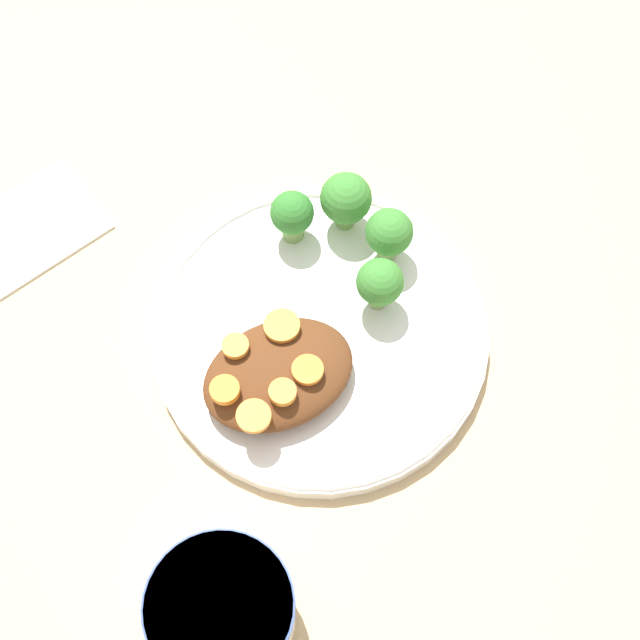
# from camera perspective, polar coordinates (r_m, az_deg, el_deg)

# --- Properties ---
(ground_plane) EXTENTS (4.00, 4.00, 0.00)m
(ground_plane) POSITION_cam_1_polar(r_m,az_deg,el_deg) (0.72, 0.00, -1.07)
(ground_plane) COLOR tan
(plate) EXTENTS (0.27, 0.27, 0.02)m
(plate) POSITION_cam_1_polar(r_m,az_deg,el_deg) (0.71, 0.00, -0.72)
(plate) COLOR white
(plate) RESTS_ON ground_plane
(dip_bowl) EXTENTS (0.10, 0.10, 0.06)m
(dip_bowl) POSITION_cam_1_polar(r_m,az_deg,el_deg) (0.63, -6.30, -18.05)
(dip_bowl) COLOR white
(dip_bowl) RESTS_ON ground_plane
(stew_mound) EXTENTS (0.12, 0.09, 0.03)m
(stew_mound) POSITION_cam_1_polar(r_m,az_deg,el_deg) (0.67, -2.69, -3.48)
(stew_mound) COLOR #5B3319
(stew_mound) RESTS_ON plate
(broccoli_floret_0) EXTENTS (0.04, 0.04, 0.06)m
(broccoli_floret_0) POSITION_cam_1_polar(r_m,az_deg,el_deg) (0.73, 1.67, 7.72)
(broccoli_floret_0) COLOR #759E51
(broccoli_floret_0) RESTS_ON plate
(broccoli_floret_1) EXTENTS (0.04, 0.04, 0.05)m
(broccoli_floret_1) POSITION_cam_1_polar(r_m,az_deg,el_deg) (0.69, 3.77, 2.51)
(broccoli_floret_1) COLOR #7FA85B
(broccoli_floret_1) RESTS_ON plate
(broccoli_floret_2) EXTENTS (0.04, 0.04, 0.05)m
(broccoli_floret_2) POSITION_cam_1_polar(r_m,az_deg,el_deg) (0.72, -1.80, 6.75)
(broccoli_floret_2) COLOR #759E51
(broccoli_floret_2) RESTS_ON plate
(broccoli_floret_3) EXTENTS (0.04, 0.04, 0.05)m
(broccoli_floret_3) POSITION_cam_1_polar(r_m,az_deg,el_deg) (0.71, 4.44, 5.54)
(broccoli_floret_3) COLOR #7FA85B
(broccoli_floret_3) RESTS_ON plate
(carrot_slice_0) EXTENTS (0.02, 0.02, 0.00)m
(carrot_slice_0) POSITION_cam_1_polar(r_m,az_deg,el_deg) (0.65, -0.80, -3.21)
(carrot_slice_0) COLOR orange
(carrot_slice_0) RESTS_ON stew_mound
(carrot_slice_1) EXTENTS (0.03, 0.03, 0.00)m
(carrot_slice_1) POSITION_cam_1_polar(r_m,az_deg,el_deg) (0.67, -2.36, -0.56)
(carrot_slice_1) COLOR orange
(carrot_slice_1) RESTS_ON stew_mound
(carrot_slice_2) EXTENTS (0.02, 0.02, 0.01)m
(carrot_slice_2) POSITION_cam_1_polar(r_m,az_deg,el_deg) (0.65, -2.41, -4.63)
(carrot_slice_2) COLOR orange
(carrot_slice_2) RESTS_ON stew_mound
(carrot_slice_3) EXTENTS (0.02, 0.02, 0.01)m
(carrot_slice_3) POSITION_cam_1_polar(r_m,az_deg,el_deg) (0.65, -6.11, -4.47)
(carrot_slice_3) COLOR orange
(carrot_slice_3) RESTS_ON stew_mound
(carrot_slice_4) EXTENTS (0.03, 0.03, 0.00)m
(carrot_slice_4) POSITION_cam_1_polar(r_m,az_deg,el_deg) (0.64, -4.27, -6.15)
(carrot_slice_4) COLOR orange
(carrot_slice_4) RESTS_ON stew_mound
(carrot_slice_5) EXTENTS (0.02, 0.02, 0.00)m
(carrot_slice_5) POSITION_cam_1_polar(r_m,az_deg,el_deg) (0.67, -5.50, -1.55)
(carrot_slice_5) COLOR orange
(carrot_slice_5) RESTS_ON stew_mound
(napkin) EXTENTS (0.15, 0.12, 0.01)m
(napkin) POSITION_cam_1_polar(r_m,az_deg,el_deg) (0.81, -18.65, 5.22)
(napkin) COLOR white
(napkin) RESTS_ON ground_plane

